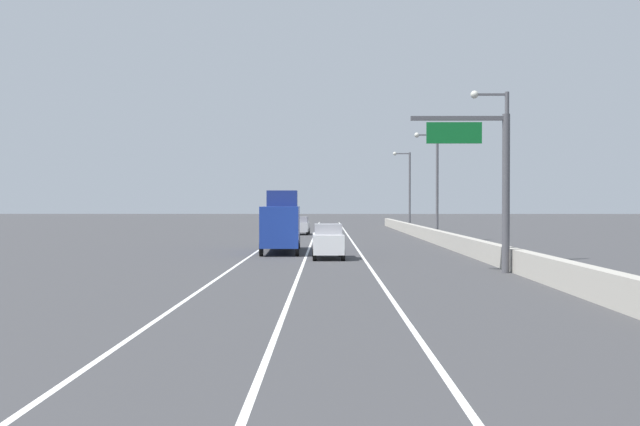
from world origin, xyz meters
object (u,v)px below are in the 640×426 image
object	(u,v)px
lamp_post_right_second	(502,163)
lamp_post_right_third	(434,178)
car_black_0	(280,222)
car_white_1	(328,241)
box_truck	(281,224)
overhead_sign_gantry	(490,173)
car_silver_2	(300,226)
lamp_post_right_fourth	(407,185)

from	to	relation	value
lamp_post_right_second	lamp_post_right_third	world-z (taller)	same
car_black_0	car_white_1	bearing A→B (deg)	-82.78
box_truck	overhead_sign_gantry	bearing A→B (deg)	-52.74
car_black_0	car_silver_2	distance (m)	14.38
lamp_post_right_second	car_silver_2	distance (m)	37.79
overhead_sign_gantry	car_white_1	distance (m)	11.91
box_truck	lamp_post_right_second	bearing A→B (deg)	-33.36
car_black_0	car_white_1	world-z (taller)	car_white_1
car_white_1	car_silver_2	xyz separation A→B (m)	(-2.86, 32.78, -0.09)
lamp_post_right_third	lamp_post_right_fourth	world-z (taller)	same
overhead_sign_gantry	car_white_1	world-z (taller)	overhead_sign_gantry
overhead_sign_gantry	lamp_post_right_fourth	world-z (taller)	lamp_post_right_fourth
lamp_post_right_third	car_white_1	world-z (taller)	lamp_post_right_third
overhead_sign_gantry	lamp_post_right_second	bearing A→B (deg)	70.92
lamp_post_right_fourth	box_truck	distance (m)	39.11
box_truck	lamp_post_right_fourth	bearing A→B (deg)	70.79
car_white_1	lamp_post_right_second	bearing A→B (deg)	-15.01
lamp_post_right_third	car_silver_2	distance (m)	18.27
car_black_0	lamp_post_right_third	bearing A→B (deg)	-60.27
car_silver_2	box_truck	xyz separation A→B (m)	(-0.28, -26.95, 0.97)
lamp_post_right_second	car_white_1	xyz separation A→B (m)	(-9.64, 2.58, -4.48)
lamp_post_right_third	car_white_1	size ratio (longest dim) A/B	2.33
car_black_0	box_truck	size ratio (longest dim) A/B	0.52
car_black_0	box_truck	distance (m)	41.10
box_truck	car_black_0	bearing A→B (deg)	93.89
lamp_post_right_fourth	car_white_1	size ratio (longest dim) A/B	2.33
overhead_sign_gantry	car_white_1	xyz separation A→B (m)	(-7.65, 8.35, -3.70)
lamp_post_right_third	lamp_post_right_fourth	xyz separation A→B (m)	(0.29, 22.59, 0.00)
overhead_sign_gantry	lamp_post_right_fourth	xyz separation A→B (m)	(2.03, 50.96, 0.78)
overhead_sign_gantry	car_black_0	xyz separation A→B (m)	(-13.58, 55.18, -3.73)
overhead_sign_gantry	car_silver_2	distance (m)	42.62
car_white_1	car_silver_2	distance (m)	32.91
lamp_post_right_second	car_silver_2	world-z (taller)	lamp_post_right_second
lamp_post_right_fourth	car_white_1	distance (m)	43.92
lamp_post_right_third	lamp_post_right_fourth	bearing A→B (deg)	89.27
lamp_post_right_second	car_black_0	size ratio (longest dim) A/B	2.08
lamp_post_right_second	box_truck	world-z (taller)	lamp_post_right_second
car_white_1	overhead_sign_gantry	bearing A→B (deg)	-47.52
overhead_sign_gantry	lamp_post_right_second	size ratio (longest dim) A/B	0.79
lamp_post_right_third	car_white_1	distance (m)	22.55
car_silver_2	lamp_post_right_third	bearing A→B (deg)	-46.20
overhead_sign_gantry	car_silver_2	xyz separation A→B (m)	(-10.51, 41.13, -3.78)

